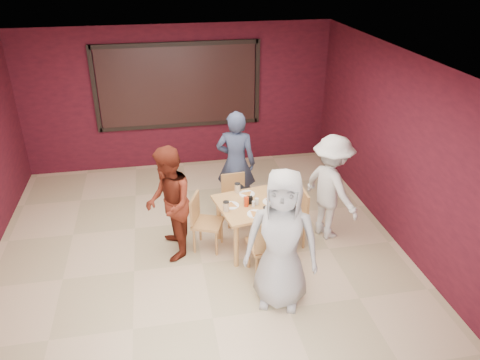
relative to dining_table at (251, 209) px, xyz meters
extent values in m
plane|color=#CDB38E|center=(-0.77, -0.29, -0.65)|extent=(7.00, 7.00, 0.00)
cube|color=black|center=(-0.77, 3.16, 1.00)|extent=(3.00, 0.02, 1.50)
cube|color=tan|center=(0.00, 0.00, 0.07)|extent=(1.09, 1.09, 0.04)
cylinder|color=tan|center=(-0.43, 0.30, -0.30)|extent=(0.07, 0.07, 0.70)
cylinder|color=tan|center=(0.30, 0.44, -0.30)|extent=(0.07, 0.07, 0.70)
cylinder|color=tan|center=(-0.30, -0.43, -0.30)|extent=(0.07, 0.07, 0.70)
cylinder|color=tan|center=(0.44, -0.30, -0.30)|extent=(0.07, 0.07, 0.70)
cylinder|color=white|center=(0.00, -0.29, 0.09)|extent=(0.24, 0.24, 0.01)
cone|color=gold|center=(0.00, -0.29, 0.11)|extent=(0.22, 0.22, 0.02)
cylinder|color=beige|center=(0.13, -0.38, 0.16)|extent=(0.09, 0.09, 0.14)
cylinder|color=black|center=(0.13, -0.38, 0.23)|extent=(0.09, 0.09, 0.01)
cylinder|color=white|center=(0.00, 0.30, 0.09)|extent=(0.24, 0.24, 0.01)
cone|color=gold|center=(0.00, 0.30, 0.11)|extent=(0.22, 0.22, 0.02)
cylinder|color=beige|center=(-0.13, 0.39, 0.16)|extent=(0.09, 0.09, 0.14)
cylinder|color=black|center=(-0.13, 0.39, 0.23)|extent=(0.09, 0.09, 0.01)
cylinder|color=white|center=(-0.29, 0.00, 0.09)|extent=(0.24, 0.24, 0.01)
cone|color=gold|center=(-0.29, 0.00, 0.11)|extent=(0.22, 0.22, 0.02)
cylinder|color=beige|center=(-0.38, -0.13, 0.16)|extent=(0.09, 0.09, 0.14)
cylinder|color=black|center=(-0.38, -0.13, 0.23)|extent=(0.09, 0.09, 0.01)
cylinder|color=white|center=(0.30, 0.00, 0.09)|extent=(0.24, 0.24, 0.01)
cone|color=gold|center=(0.30, 0.00, 0.11)|extent=(0.22, 0.22, 0.02)
cylinder|color=beige|center=(0.39, 0.13, 0.16)|extent=(0.09, 0.09, 0.14)
cylinder|color=black|center=(0.39, 0.13, 0.23)|extent=(0.09, 0.09, 0.01)
cylinder|color=silver|center=(0.08, -0.03, 0.14)|extent=(0.06, 0.06, 0.10)
cylinder|color=silver|center=(0.02, -0.08, 0.13)|extent=(0.05, 0.05, 0.08)
cylinder|color=#B92E0D|center=(-0.08, -0.05, 0.16)|extent=(0.07, 0.07, 0.15)
cube|color=black|center=(-0.04, 0.02, 0.14)|extent=(0.13, 0.07, 0.11)
cube|color=#C3844C|center=(0.07, -0.67, -0.18)|extent=(0.50, 0.50, 0.04)
cylinder|color=#C3844C|center=(0.24, -0.47, -0.43)|extent=(0.04, 0.04, 0.45)
cylinder|color=#C3844C|center=(-0.13, -0.51, -0.43)|extent=(0.04, 0.04, 0.45)
cylinder|color=#C3844C|center=(0.27, -0.84, -0.43)|extent=(0.04, 0.04, 0.45)
cylinder|color=#C3844C|center=(-0.10, -0.88, -0.43)|extent=(0.04, 0.04, 0.45)
cube|color=#C3844C|center=(0.09, -0.88, 0.08)|extent=(0.46, 0.08, 0.44)
cube|color=#C3844C|center=(-0.09, 0.73, -0.25)|extent=(0.42, 0.42, 0.04)
cylinder|color=#C3844C|center=(-0.24, 0.56, -0.46)|extent=(0.03, 0.03, 0.38)
cylinder|color=#C3844C|center=(0.08, 0.58, -0.46)|extent=(0.03, 0.03, 0.38)
cylinder|color=#C3844C|center=(-0.26, 0.87, -0.46)|extent=(0.03, 0.03, 0.38)
cylinder|color=#C3844C|center=(0.05, 0.89, -0.46)|extent=(0.03, 0.03, 0.38)
cube|color=#C3844C|center=(-0.11, 0.90, -0.03)|extent=(0.39, 0.06, 0.37)
cube|color=#C3844C|center=(-0.63, 0.09, -0.22)|extent=(0.54, 0.54, 0.04)
cylinder|color=#C3844C|center=(-0.54, -0.13, -0.45)|extent=(0.04, 0.04, 0.41)
cylinder|color=#C3844C|center=(-0.41, 0.18, -0.45)|extent=(0.04, 0.04, 0.41)
cylinder|color=#C3844C|center=(-0.85, -0.01, -0.45)|extent=(0.04, 0.04, 0.41)
cylinder|color=#C3844C|center=(-0.72, 0.31, -0.45)|extent=(0.04, 0.04, 0.41)
cube|color=#C3844C|center=(-0.80, 0.16, 0.01)|extent=(0.19, 0.40, 0.40)
cube|color=#C3844C|center=(0.60, -0.02, -0.21)|extent=(0.43, 0.43, 0.04)
cylinder|color=#C3844C|center=(0.43, 0.15, -0.44)|extent=(0.04, 0.04, 0.42)
cylinder|color=#C3844C|center=(0.43, -0.20, -0.44)|extent=(0.04, 0.04, 0.42)
cylinder|color=#C3844C|center=(0.77, 0.15, -0.44)|extent=(0.04, 0.04, 0.42)
cylinder|color=#C3844C|center=(0.77, -0.20, -0.44)|extent=(0.04, 0.04, 0.42)
cube|color=#C3844C|center=(0.79, -0.02, 0.03)|extent=(0.04, 0.43, 0.41)
imported|color=#ABABAB|center=(0.11, -1.24, 0.27)|extent=(1.05, 0.87, 1.85)
imported|color=#303A56|center=(-0.02, 1.10, 0.24)|extent=(0.75, 0.61, 1.78)
imported|color=#5F1F12|center=(-1.17, 0.04, 0.19)|extent=(0.65, 0.83, 1.69)
imported|color=silver|center=(1.25, 0.10, 0.18)|extent=(0.96, 1.22, 1.66)
camera|label=1|loc=(-1.25, -5.74, 3.47)|focal=35.00mm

